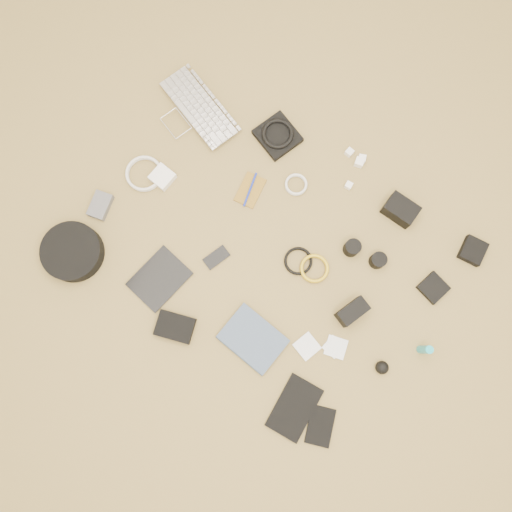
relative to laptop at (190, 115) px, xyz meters
The scene contains 34 objects.
room_shell 1.39m from the laptop, 30.98° to the right, with size 4.04×4.04×2.58m.
laptop is the anchor object (origin of this frame).
headphone_pouch 0.37m from the laptop, 16.75° to the left, with size 0.16×0.15×0.03m, color black.
headphones 0.37m from the laptop, 16.75° to the left, with size 0.13×0.13×0.02m, color black.
charger_a 0.66m from the laptop, 16.98° to the left, with size 0.03×0.03×0.03m, color white.
charger_b 0.72m from the laptop, 15.83° to the left, with size 0.03×0.03×0.03m, color white.
charger_c 0.71m from the laptop, 14.34° to the left, with size 0.03×0.03×0.03m, color white.
charger_d 0.70m from the laptop, ahead, with size 0.03×0.03×0.02m, color white.
dslr_camera 0.92m from the laptop, ahead, with size 0.12×0.08×0.07m, color black.
lens_pouch 1.24m from the laptop, ahead, with size 0.08×0.10×0.03m, color black.
notebook_olive 0.40m from the laptop, 20.95° to the right, with size 0.08×0.13×0.01m, color olive.
pen_blue 0.40m from the laptop, 20.95° to the right, with size 0.01×0.01×0.14m, color #1427A7.
cable_white_a 0.52m from the laptop, ahead, with size 0.09×0.09×0.01m, color silver.
lens_a 0.84m from the laptop, 10.10° to the right, with size 0.06×0.06×0.07m, color black.
lens_b 0.95m from the laptop, ahead, with size 0.06×0.06×0.06m, color black.
card_reader 1.18m from the laptop, ahead, with size 0.09×0.09×0.02m, color black.
power_brick 0.28m from the laptop, 80.07° to the right, with size 0.08×0.08×0.03m, color white.
cable_white_b 0.30m from the laptop, 94.39° to the right, with size 0.15×0.15×0.01m, color silver.
cable_black 0.74m from the laptop, 23.37° to the right, with size 0.11×0.11×0.01m, color black.
cable_yellow 0.80m from the laptop, 21.06° to the right, with size 0.11×0.11×0.01m, color gold.
flash 1.01m from the laptop, 20.93° to the right, with size 0.06×0.11×0.08m, color black.
lens_cleaner 1.29m from the laptop, 15.68° to the right, with size 0.03×0.03×0.10m, color #1BA1B3.
battery_charger 0.51m from the laptop, 101.07° to the right, with size 0.07×0.11×0.03m, color #525257.
tablet 0.67m from the laptop, 67.73° to the right, with size 0.16×0.21×0.01m, color black.
phone 0.60m from the laptop, 47.89° to the right, with size 0.05×0.10×0.01m, color black.
filter_case_left 1.03m from the laptop, 32.65° to the right, with size 0.08×0.08×0.01m, color silver.
filter_case_mid 1.08m from the laptop, 27.62° to the right, with size 0.08×0.08×0.01m, color silver.
filter_case_right 1.08m from the laptop, 27.98° to the right, with size 0.06×0.06×0.01m, color silver.
air_blower 1.24m from the laptop, 22.89° to the right, with size 0.05×0.05×0.05m, color black.
headphone_case 0.71m from the laptop, 96.37° to the right, with size 0.23×0.23×0.06m, color black.
drive_case 0.85m from the laptop, 61.43° to the right, with size 0.14×0.10×0.03m, color black.
paperback 0.98m from the laptop, 47.12° to the right, with size 0.17×0.22×0.02m, color #3E4F6A.
notebook_black_a 1.21m from the laptop, 39.42° to the right, with size 0.13×0.21×0.02m, color black.
notebook_black_b 1.31m from the laptop, 36.53° to the right, with size 0.09×0.14×0.01m, color black.
Camera 1 is at (0.16, -0.33, 1.90)m, focal length 35.00 mm.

